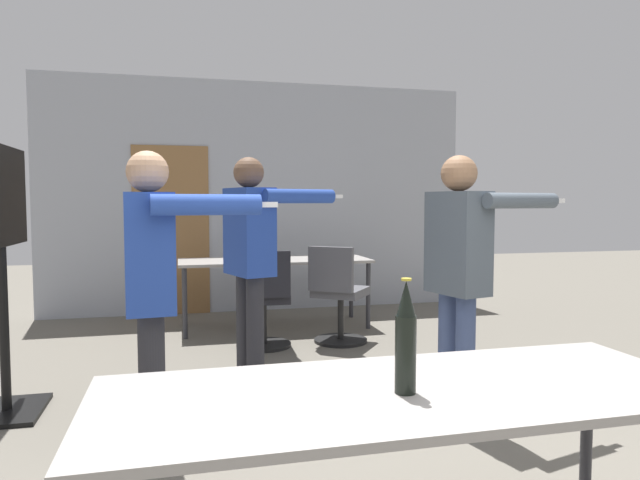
# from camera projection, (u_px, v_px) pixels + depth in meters

# --- Properties ---
(back_wall) EXTENTS (5.32, 0.12, 2.87)m
(back_wall) POSITION_uv_depth(u_px,v_px,m) (258.00, 198.00, 7.19)
(back_wall) COLOR #A3A8B2
(back_wall) RESTS_ON ground_plane
(conference_table_near) EXTENTS (2.08, 0.78, 0.75)m
(conference_table_near) POSITION_uv_depth(u_px,v_px,m) (407.00, 406.00, 1.91)
(conference_table_near) COLOR gray
(conference_table_near) RESTS_ON ground_plane
(conference_table_far) EXTENTS (2.05, 0.75, 0.75)m
(conference_table_far) POSITION_uv_depth(u_px,v_px,m) (275.00, 265.00, 6.21)
(conference_table_far) COLOR gray
(conference_table_far) RESTS_ON ground_plane
(tv_screen) EXTENTS (0.44, 1.14, 1.74)m
(tv_screen) POSITION_uv_depth(u_px,v_px,m) (0.00, 243.00, 3.62)
(tv_screen) COLOR black
(tv_screen) RESTS_ON ground_plane
(person_near_casual) EXTENTS (0.89, 0.61, 1.70)m
(person_near_casual) POSITION_uv_depth(u_px,v_px,m) (251.00, 248.00, 4.27)
(person_near_casual) COLOR #28282D
(person_near_casual) RESTS_ON ground_plane
(person_left_plaid) EXTENTS (0.83, 0.56, 1.66)m
(person_left_plaid) POSITION_uv_depth(u_px,v_px,m) (459.00, 260.00, 3.53)
(person_left_plaid) COLOR #3D4C75
(person_left_plaid) RESTS_ON ground_plane
(person_far_watching) EXTENTS (0.79, 0.65, 1.64)m
(person_far_watching) POSITION_uv_depth(u_px,v_px,m) (152.00, 275.00, 3.03)
(person_far_watching) COLOR #28282D
(person_far_watching) RESTS_ON ground_plane
(office_chair_near_pushed) EXTENTS (0.52, 0.56, 0.93)m
(office_chair_near_pushed) POSITION_uv_depth(u_px,v_px,m) (264.00, 302.00, 5.32)
(office_chair_near_pushed) COLOR black
(office_chair_near_pushed) RESTS_ON ground_plane
(office_chair_far_right) EXTENTS (0.67, 0.69, 0.95)m
(office_chair_far_right) POSITION_uv_depth(u_px,v_px,m) (338.00, 297.00, 5.50)
(office_chair_far_right) COLOR black
(office_chair_far_right) RESTS_ON ground_plane
(beer_bottle) EXTENTS (0.07, 0.07, 0.38)m
(beer_bottle) POSITION_uv_depth(u_px,v_px,m) (406.00, 339.00, 1.84)
(beer_bottle) COLOR black
(beer_bottle) RESTS_ON conference_table_near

